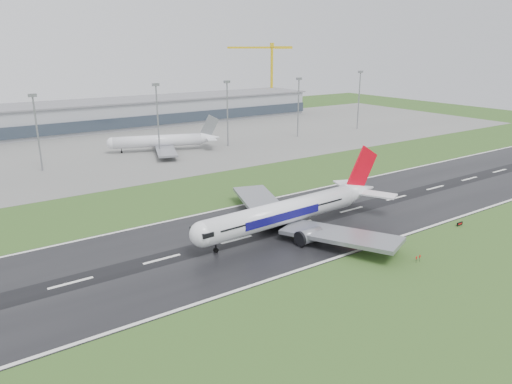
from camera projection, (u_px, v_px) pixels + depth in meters
ground at (351, 210)px, 140.21m from camera, size 520.00×520.00×0.00m
runway at (351, 210)px, 140.19m from camera, size 400.00×45.00×0.10m
apron at (171, 142)px, 238.67m from camera, size 400.00×130.00×0.08m
terminal at (128, 113)px, 283.73m from camera, size 240.00×36.00×15.00m
main_airliner at (295, 196)px, 122.85m from camera, size 64.86×62.06×18.31m
parked_airliner at (162, 134)px, 215.88m from camera, size 64.76×62.57×15.17m
tower_crane at (272, 77)px, 354.04m from camera, size 46.43×19.80×47.75m
runway_sign at (460, 224)px, 127.74m from camera, size 2.31×0.64×1.04m
floodmast_1 at (38, 135)px, 179.39m from camera, size 0.64×0.64×28.22m
floodmast_2 at (158, 121)px, 205.38m from camera, size 0.64×0.64×29.94m
floodmast_3 at (227, 115)px, 224.39m from camera, size 0.64×0.64×29.69m
floodmast_4 at (298, 109)px, 247.70m from camera, size 0.64×0.64×29.45m
floodmast_5 at (359, 101)px, 271.42m from camera, size 0.64×0.64×31.57m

